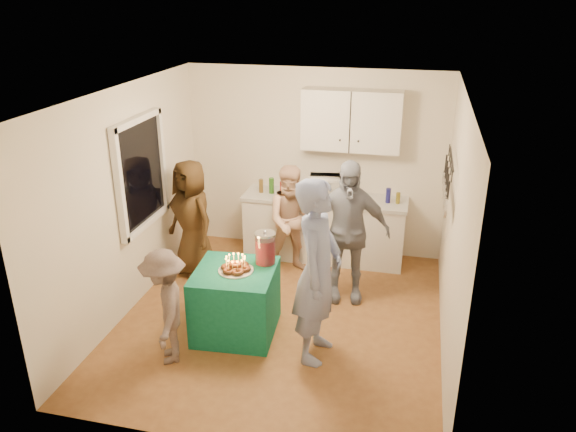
% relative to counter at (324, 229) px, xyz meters
% --- Properties ---
extents(floor, '(4.00, 4.00, 0.00)m').
position_rel_counter_xyz_m(floor, '(-0.20, -1.70, -0.43)').
color(floor, brown).
rests_on(floor, ground).
extents(ceiling, '(4.00, 4.00, 0.00)m').
position_rel_counter_xyz_m(ceiling, '(-0.20, -1.70, 2.17)').
color(ceiling, white).
rests_on(ceiling, floor).
extents(back_wall, '(3.60, 3.60, 0.00)m').
position_rel_counter_xyz_m(back_wall, '(-0.20, 0.30, 0.87)').
color(back_wall, silver).
rests_on(back_wall, floor).
extents(left_wall, '(4.00, 4.00, 0.00)m').
position_rel_counter_xyz_m(left_wall, '(-2.00, -1.70, 0.87)').
color(left_wall, silver).
rests_on(left_wall, floor).
extents(right_wall, '(4.00, 4.00, 0.00)m').
position_rel_counter_xyz_m(right_wall, '(1.60, -1.70, 0.87)').
color(right_wall, silver).
rests_on(right_wall, floor).
extents(window_night, '(0.04, 1.00, 1.20)m').
position_rel_counter_xyz_m(window_night, '(-1.97, -1.40, 1.12)').
color(window_night, black).
rests_on(window_night, left_wall).
extents(counter, '(2.20, 0.58, 0.86)m').
position_rel_counter_xyz_m(counter, '(0.00, 0.00, 0.00)').
color(counter, white).
rests_on(counter, floor).
extents(countertop, '(2.24, 0.62, 0.05)m').
position_rel_counter_xyz_m(countertop, '(0.00, -0.00, 0.46)').
color(countertop, beige).
rests_on(countertop, counter).
extents(upper_cabinet, '(1.30, 0.30, 0.80)m').
position_rel_counter_xyz_m(upper_cabinet, '(0.30, 0.15, 1.52)').
color(upper_cabinet, white).
rests_on(upper_cabinet, back_wall).
extents(pot_rack, '(0.12, 1.00, 0.60)m').
position_rel_counter_xyz_m(pot_rack, '(1.52, -1.00, 1.17)').
color(pot_rack, black).
rests_on(pot_rack, right_wall).
extents(microwave, '(0.58, 0.43, 0.29)m').
position_rel_counter_xyz_m(microwave, '(0.05, 0.00, 0.63)').
color(microwave, white).
rests_on(microwave, countertop).
extents(party_table, '(0.91, 0.91, 0.76)m').
position_rel_counter_xyz_m(party_table, '(-0.62, -2.05, -0.05)').
color(party_table, '#0F664A').
rests_on(party_table, floor).
extents(donut_cake, '(0.38, 0.38, 0.18)m').
position_rel_counter_xyz_m(donut_cake, '(-0.61, -2.06, 0.42)').
color(donut_cake, '#381C0C').
rests_on(donut_cake, party_table).
extents(punch_jar, '(0.22, 0.22, 0.34)m').
position_rel_counter_xyz_m(punch_jar, '(-0.35, -1.80, 0.50)').
color(punch_jar, '#B20E24').
rests_on(punch_jar, party_table).
extents(man_birthday, '(0.52, 0.74, 1.93)m').
position_rel_counter_xyz_m(man_birthday, '(0.32, -2.26, 0.54)').
color(man_birthday, '#8290BE').
rests_on(man_birthday, floor).
extents(woman_back_left, '(0.92, 0.82, 1.57)m').
position_rel_counter_xyz_m(woman_back_left, '(-1.60, -0.85, 0.35)').
color(woman_back_left, brown).
rests_on(woman_back_left, floor).
extents(woman_back_center, '(0.86, 0.76, 1.48)m').
position_rel_counter_xyz_m(woman_back_center, '(-0.33, -0.50, 0.31)').
color(woman_back_center, tan).
rests_on(woman_back_center, floor).
extents(woman_back_right, '(1.09, 0.60, 1.77)m').
position_rel_counter_xyz_m(woman_back_right, '(0.44, -1.04, 0.45)').
color(woman_back_right, black).
rests_on(woman_back_right, floor).
extents(child_near_left, '(0.73, 0.91, 1.23)m').
position_rel_counter_xyz_m(child_near_left, '(-1.14, -2.69, 0.18)').
color(child_near_left, '#564744').
rests_on(child_near_left, floor).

